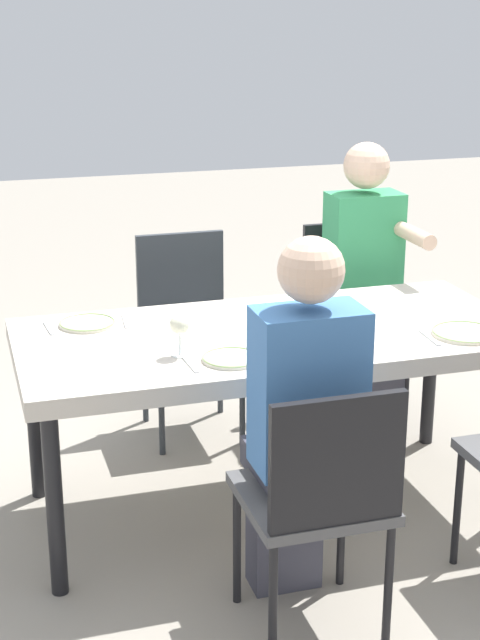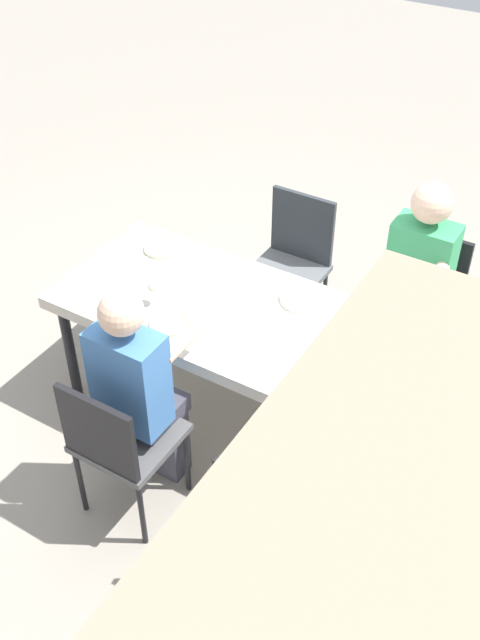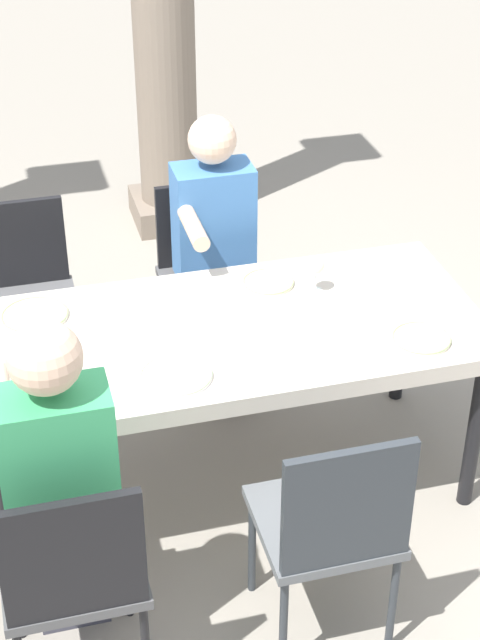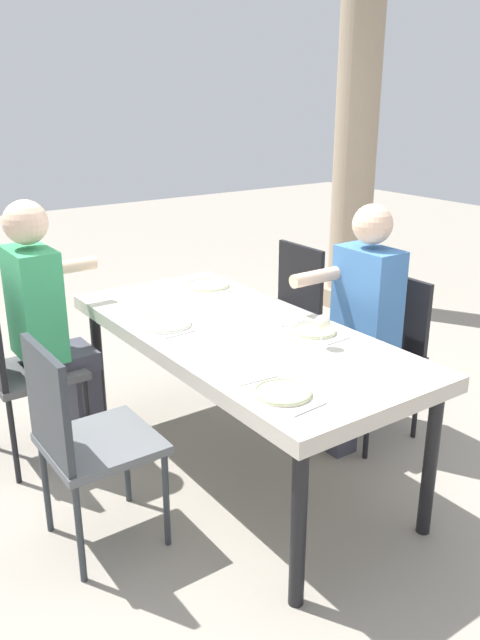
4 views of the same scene
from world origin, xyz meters
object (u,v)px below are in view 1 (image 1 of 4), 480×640
at_px(diner_man_white, 368,277).
at_px(plate_3, 87,323).
at_px(chair_west_south, 351,304).
at_px(wine_glass_2, 180,326).
at_px(chair_mid_north, 321,493).
at_px(plate_0, 466,333).
at_px(plate_2, 231,358).
at_px(dining_table, 271,346).
at_px(plate_1, 308,303).
at_px(diner_woman_green, 301,417).
at_px(chair_mid_south, 187,320).

xyz_separation_m(diner_man_white, plate_3, (1.38, 0.41, 0.04)).
bearing_deg(chair_west_south, wine_glass_2, 43.04).
xyz_separation_m(chair_mid_north, plate_0, (-0.82, -0.60, 0.24)).
bearing_deg(chair_west_south, diner_man_white, 90.88).
xyz_separation_m(chair_mid_north, diner_man_white, (-0.83, -1.54, 0.20)).
bearing_deg(plate_2, wine_glass_2, -31.77).
bearing_deg(dining_table, plate_1, -133.61).
relative_size(chair_mid_north, diner_man_white, 0.66).
height_order(chair_west_south, diner_woman_green, diner_woman_green).
height_order(plate_2, wine_glass_2, wine_glass_2).
relative_size(chair_mid_south, plate_1, 3.66).
xyz_separation_m(chair_mid_north, plate_3, (0.54, -1.13, 0.24)).
bearing_deg(plate_2, plate_0, -179.58).
distance_m(chair_mid_south, plate_0, 1.41).
xyz_separation_m(plate_1, wine_glass_2, (0.65, 0.43, 0.10)).
distance_m(diner_man_white, wine_glass_2, 1.40).
height_order(diner_woman_green, plate_2, diner_woman_green).
height_order(plate_2, plate_3, same).
height_order(dining_table, chair_mid_south, chair_mid_south).
height_order(chair_mid_north, plate_2, chair_mid_north).
relative_size(plate_2, wine_glass_2, 1.35).
height_order(chair_mid_north, plate_3, chair_mid_north).
bearing_deg(wine_glass_2, diner_woman_green, 118.90).
height_order(chair_mid_south, diner_man_white, diner_man_white).
height_order(dining_table, wine_glass_2, wine_glass_2).
distance_m(chair_mid_south, wine_glass_2, 1.12).
bearing_deg(dining_table, plate_2, 48.23).
relative_size(diner_man_white, plate_1, 5.32).
relative_size(chair_west_south, plate_2, 4.49).
height_order(wine_glass_2, plate_3, wine_glass_2).
bearing_deg(diner_man_white, chair_mid_north, 61.66).
height_order(diner_woman_green, plate_1, diner_woman_green).
distance_m(dining_table, plate_2, 0.37).
bearing_deg(wine_glass_2, chair_west_south, -136.96).
height_order(chair_mid_south, plate_0, chair_mid_south).
bearing_deg(plate_2, chair_mid_north, 100.75).
relative_size(dining_table, diner_man_white, 1.44).
relative_size(plate_1, plate_3, 1.17).
xyz_separation_m(chair_west_south, plate_0, (0.01, 1.12, 0.22)).
height_order(diner_man_white, plate_2, diner_man_white).
xyz_separation_m(plate_2, plate_3, (0.43, -0.54, -0.00)).
bearing_deg(plate_1, chair_mid_south, -58.03).
relative_size(diner_man_white, plate_3, 6.22).
relative_size(diner_woman_green, wine_glass_2, 8.55).
relative_size(dining_table, plate_3, 8.94).
bearing_deg(plate_0, diner_woman_green, 26.70).
bearing_deg(diner_man_white, diner_woman_green, 58.46).
relative_size(chair_mid_south, plate_2, 4.50).
distance_m(chair_west_south, chair_mid_north, 1.92).
xyz_separation_m(diner_woman_green, diner_man_white, (-0.83, -1.35, 0.03)).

